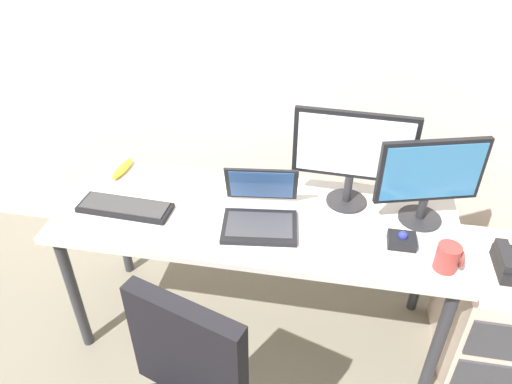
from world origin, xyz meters
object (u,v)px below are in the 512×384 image
at_px(file_cabinet, 495,315).
at_px(trackball_mouse, 402,240).
at_px(monitor_side, 430,177).
at_px(monitor_main, 353,152).
at_px(banana, 122,169).
at_px(coffee_mug, 448,258).
at_px(keyboard, 125,207).
at_px(laptop, 260,211).

bearing_deg(file_cabinet, trackball_mouse, -169.14).
xyz_separation_m(monitor_side, trackball_mouse, (-0.09, -0.18, -0.19)).
xyz_separation_m(monitor_main, banana, (-1.09, 0.06, -0.24)).
bearing_deg(coffee_mug, keyboard, 174.55).
bearing_deg(keyboard, monitor_side, 7.23).
bearing_deg(file_cabinet, monitor_main, 167.84).
bearing_deg(banana, monitor_main, -2.92).
distance_m(file_cabinet, banana, 1.87).
distance_m(monitor_main, keyboard, 1.01).
distance_m(monitor_side, trackball_mouse, 0.28).
bearing_deg(keyboard, file_cabinet, 2.60).
xyz_separation_m(file_cabinet, monitor_main, (-0.71, 0.15, 0.69)).
height_order(monitor_side, trackball_mouse, monitor_side).
xyz_separation_m(monitor_main, coffee_mug, (0.38, -0.36, -0.21)).
relative_size(monitor_side, banana, 2.25).
height_order(laptop, coffee_mug, laptop).
height_order(file_cabinet, laptop, laptop).
bearing_deg(coffee_mug, trackball_mouse, 144.97).
relative_size(file_cabinet, monitor_side, 1.36).
height_order(monitor_main, banana, monitor_main).
distance_m(keyboard, laptop, 0.60).
height_order(keyboard, laptop, laptop).
xyz_separation_m(keyboard, trackball_mouse, (1.18, -0.02, 0.01)).
bearing_deg(coffee_mug, banana, 164.30).
relative_size(laptop, banana, 1.83).
bearing_deg(file_cabinet, banana, 173.37).
relative_size(laptop, trackball_mouse, 3.17).
bearing_deg(laptop, coffee_mug, -12.22).
relative_size(coffee_mug, banana, 0.56).
bearing_deg(trackball_mouse, banana, 166.96).
distance_m(monitor_side, banana, 1.42).
bearing_deg(coffee_mug, monitor_main, 136.73).
distance_m(file_cabinet, monitor_main, 1.00).
bearing_deg(trackball_mouse, monitor_side, 63.77).
distance_m(monitor_main, coffee_mug, 0.56).
xyz_separation_m(laptop, coffee_mug, (0.74, -0.16, 0.00)).
relative_size(file_cabinet, monitor_main, 1.15).
bearing_deg(keyboard, monitor_main, 13.55).
height_order(laptop, trackball_mouse, laptop).
bearing_deg(laptop, keyboard, -176.89).
height_order(monitor_main, keyboard, monitor_main).
height_order(file_cabinet, coffee_mug, coffee_mug).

